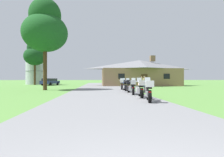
% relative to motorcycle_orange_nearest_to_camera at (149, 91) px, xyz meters
% --- Properties ---
extents(ground_plane, '(500.00, 500.00, 0.00)m').
position_rel_motorcycle_orange_nearest_to_camera_xyz_m(ground_plane, '(-2.18, 11.44, -0.62)').
color(ground_plane, '#56893D').
extents(asphalt_driveway, '(6.40, 80.00, 0.06)m').
position_rel_motorcycle_orange_nearest_to_camera_xyz_m(asphalt_driveway, '(-2.18, 9.44, -0.59)').
color(asphalt_driveway, slate).
rests_on(asphalt_driveway, ground).
extents(motorcycle_orange_nearest_to_camera, '(0.84, 2.07, 1.30)m').
position_rel_motorcycle_orange_nearest_to_camera_xyz_m(motorcycle_orange_nearest_to_camera, '(0.00, 0.00, 0.00)').
color(motorcycle_orange_nearest_to_camera, black).
rests_on(motorcycle_orange_nearest_to_camera, asphalt_driveway).
extents(motorcycle_orange_second_in_row, '(0.86, 2.08, 1.30)m').
position_rel_motorcycle_orange_nearest_to_camera_xyz_m(motorcycle_orange_second_in_row, '(0.09, 2.17, -0.01)').
color(motorcycle_orange_second_in_row, black).
rests_on(motorcycle_orange_second_in_row, asphalt_driveway).
extents(motorcycle_yellow_third_in_row, '(0.99, 2.06, 1.30)m').
position_rel_motorcycle_orange_nearest_to_camera_xyz_m(motorcycle_yellow_third_in_row, '(0.08, 4.64, -0.01)').
color(motorcycle_yellow_third_in_row, black).
rests_on(motorcycle_yellow_third_in_row, asphalt_driveway).
extents(motorcycle_blue_fourth_in_row, '(0.87, 2.08, 1.30)m').
position_rel_motorcycle_orange_nearest_to_camera_xyz_m(motorcycle_blue_fourth_in_row, '(0.11, 7.13, -0.01)').
color(motorcycle_blue_fourth_in_row, black).
rests_on(motorcycle_blue_fourth_in_row, asphalt_driveway).
extents(motorcycle_blue_fifth_in_row, '(0.66, 2.08, 1.30)m').
position_rel_motorcycle_orange_nearest_to_camera_xyz_m(motorcycle_blue_fifth_in_row, '(0.11, 9.29, 0.00)').
color(motorcycle_blue_fifth_in_row, black).
rests_on(motorcycle_blue_fifth_in_row, asphalt_driveway).
extents(motorcycle_orange_farthest_in_row, '(0.70, 2.08, 1.30)m').
position_rel_motorcycle_orange_nearest_to_camera_xyz_m(motorcycle_orange_farthest_in_row, '(0.13, 11.88, 0.00)').
color(motorcycle_orange_farthest_in_row, black).
rests_on(motorcycle_orange_farthest_in_row, asphalt_driveway).
extents(stone_lodge, '(15.09, 7.75, 5.80)m').
position_rel_motorcycle_orange_nearest_to_camera_xyz_m(stone_lodge, '(5.41, 25.52, 1.90)').
color(stone_lodge, '#896B4C').
rests_on(stone_lodge, ground).
extents(bystander_tan_shirt_near_lodge, '(0.55, 0.23, 1.67)m').
position_rel_motorcycle_orange_nearest_to_camera_xyz_m(bystander_tan_shirt_near_lodge, '(4.17, 18.60, 0.31)').
color(bystander_tan_shirt_near_lodge, black).
rests_on(bystander_tan_shirt_near_lodge, ground).
extents(bystander_tan_shirt_beside_signpost, '(0.24, 0.55, 1.69)m').
position_rel_motorcycle_orange_nearest_to_camera_xyz_m(bystander_tan_shirt_beside_signpost, '(3.83, 15.75, 0.33)').
color(bystander_tan_shirt_beside_signpost, navy).
rests_on(bystander_tan_shirt_beside_signpost, ground).
extents(tree_left_near, '(5.10, 5.10, 10.51)m').
position_rel_motorcycle_orange_nearest_to_camera_xyz_m(tree_left_near, '(-8.69, 12.08, 6.53)').
color(tree_left_near, '#422D19').
rests_on(tree_left_near, ground).
extents(tree_left_far, '(4.63, 4.63, 9.81)m').
position_rel_motorcycle_orange_nearest_to_camera_xyz_m(tree_left_far, '(-16.24, 31.95, 6.13)').
color(tree_left_far, '#422D19').
rests_on(tree_left_far, ground).
extents(metal_silo_distant, '(4.37, 4.37, 7.38)m').
position_rel_motorcycle_orange_nearest_to_camera_xyz_m(metal_silo_distant, '(-17.52, 36.20, 3.08)').
color(metal_silo_distant, '#B2B7BC').
rests_on(metal_silo_distant, ground).
extents(parked_navy_suv_far_left, '(3.09, 4.93, 1.40)m').
position_rel_motorcycle_orange_nearest_to_camera_xyz_m(parked_navy_suv_far_left, '(-12.21, 28.76, 0.16)').
color(parked_navy_suv_far_left, navy).
rests_on(parked_navy_suv_far_left, ground).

